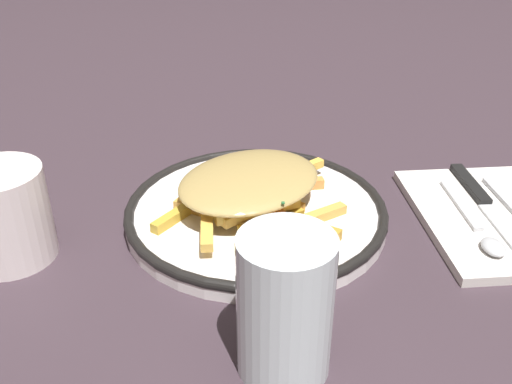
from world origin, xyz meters
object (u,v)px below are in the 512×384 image
(water_glass, at_px, (285,306))
(napkin, at_px, (490,218))
(spoon, at_px, (480,229))
(coffee_mug, at_px, (2,215))
(plate, at_px, (256,212))
(fries_heap, at_px, (251,187))
(knife, at_px, (485,203))

(water_glass, bearing_deg, napkin, -141.83)
(water_glass, bearing_deg, spoon, -144.01)
(coffee_mug, bearing_deg, spoon, 179.84)
(plate, bearing_deg, fries_heap, -42.71)
(fries_heap, distance_m, coffee_mug, 0.25)
(knife, distance_m, spoon, 0.06)
(napkin, height_order, spoon, spoon)
(plate, xyz_separation_m, coffee_mug, (0.25, 0.05, 0.04))
(napkin, distance_m, knife, 0.02)
(plate, distance_m, spoon, 0.23)
(coffee_mug, bearing_deg, knife, -174.03)
(fries_heap, relative_size, coffee_mug, 1.94)
(water_glass, distance_m, coffee_mug, 0.30)
(knife, bearing_deg, napkin, 91.20)
(knife, xyz_separation_m, spoon, (0.03, 0.05, 0.00))
(fries_heap, bearing_deg, napkin, 175.08)
(fries_heap, bearing_deg, water_glass, 93.77)
(fries_heap, relative_size, napkin, 1.05)
(napkin, xyz_separation_m, knife, (0.00, -0.02, 0.01))
(coffee_mug, bearing_deg, water_glass, 148.08)
(fries_heap, bearing_deg, knife, 179.23)
(napkin, xyz_separation_m, spoon, (0.03, 0.03, 0.01))
(napkin, bearing_deg, spoon, 51.48)
(napkin, xyz_separation_m, coffee_mug, (0.50, 0.03, 0.04))
(fries_heap, xyz_separation_m, coffee_mug, (0.24, 0.06, 0.01))
(knife, relative_size, spoon, 1.38)
(napkin, relative_size, water_glass, 1.82)
(spoon, distance_m, coffee_mug, 0.48)
(plate, xyz_separation_m, napkin, (-0.26, 0.02, -0.01))
(napkin, height_order, water_glass, water_glass)
(fries_heap, distance_m, spoon, 0.24)
(fries_heap, height_order, coffee_mug, coffee_mug)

